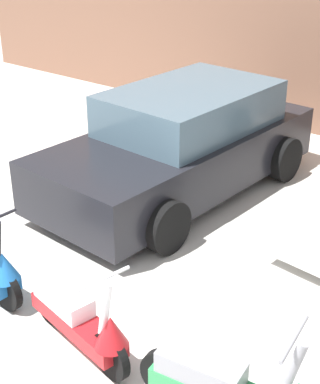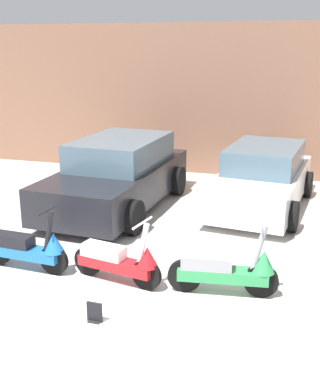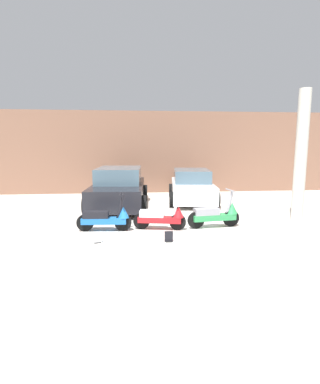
{
  "view_description": "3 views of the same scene",
  "coord_description": "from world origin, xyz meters",
  "px_view_note": "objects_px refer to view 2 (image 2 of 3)",
  "views": [
    {
      "loc": [
        2.58,
        -1.81,
        3.69
      ],
      "look_at": [
        -0.86,
        2.65,
        0.91
      ],
      "focal_mm": 55.0,
      "sensor_mm": 36.0,
      "label": 1
    },
    {
      "loc": [
        1.76,
        -4.81,
        3.26
      ],
      "look_at": [
        -0.48,
        2.96,
        0.83
      ],
      "focal_mm": 45.0,
      "sensor_mm": 36.0,
      "label": 2
    },
    {
      "loc": [
        -1.33,
        -6.78,
        2.26
      ],
      "look_at": [
        -0.47,
        2.31,
        0.85
      ],
      "focal_mm": 28.0,
      "sensor_mm": 36.0,
      "label": 3
    }
  ],
  "objects_px": {
    "car_rear_left": "(118,175)",
    "car_rear_center": "(262,178)",
    "scooter_front_center": "(228,269)",
    "scooter_front_right": "(120,260)",
    "scooter_front_left": "(28,248)",
    "placard_near_right_scooter": "(95,313)"
  },
  "relations": [
    {
      "from": "scooter_front_center",
      "to": "car_rear_left",
      "type": "height_order",
      "value": "car_rear_left"
    },
    {
      "from": "scooter_front_right",
      "to": "scooter_front_center",
      "type": "distance_m",
      "value": 1.53
    },
    {
      "from": "car_rear_left",
      "to": "placard_near_right_scooter",
      "type": "height_order",
      "value": "car_rear_left"
    },
    {
      "from": "car_rear_left",
      "to": "car_rear_center",
      "type": "height_order",
      "value": "car_rear_left"
    },
    {
      "from": "car_rear_center",
      "to": "car_rear_left",
      "type": "bearing_deg",
      "value": -67.18
    },
    {
      "from": "scooter_front_center",
      "to": "car_rear_left",
      "type": "relative_size",
      "value": 0.35
    },
    {
      "from": "scooter_front_right",
      "to": "scooter_front_left",
      "type": "bearing_deg",
      "value": -169.43
    },
    {
      "from": "scooter_front_right",
      "to": "car_rear_center",
      "type": "xyz_separation_m",
      "value": [
        1.65,
        4.12,
        0.26
      ]
    },
    {
      "from": "car_rear_center",
      "to": "placard_near_right_scooter",
      "type": "relative_size",
      "value": 15.24
    },
    {
      "from": "scooter_front_center",
      "to": "placard_near_right_scooter",
      "type": "distance_m",
      "value": 1.88
    },
    {
      "from": "scooter_front_center",
      "to": "placard_near_right_scooter",
      "type": "height_order",
      "value": "scooter_front_center"
    },
    {
      "from": "scooter_front_right",
      "to": "car_rear_center",
      "type": "height_order",
      "value": "car_rear_center"
    },
    {
      "from": "scooter_front_right",
      "to": "car_rear_center",
      "type": "distance_m",
      "value": 4.45
    },
    {
      "from": "scooter_front_right",
      "to": "placard_near_right_scooter",
      "type": "bearing_deg",
      "value": -75.71
    },
    {
      "from": "car_rear_left",
      "to": "placard_near_right_scooter",
      "type": "bearing_deg",
      "value": 20.58
    },
    {
      "from": "scooter_front_center",
      "to": "car_rear_left",
      "type": "xyz_separation_m",
      "value": [
        -2.8,
        3.19,
        0.32
      ]
    },
    {
      "from": "scooter_front_center",
      "to": "car_rear_center",
      "type": "bearing_deg",
      "value": 80.95
    },
    {
      "from": "car_rear_left",
      "to": "placard_near_right_scooter",
      "type": "xyz_separation_m",
      "value": [
        1.33,
        -4.33,
        -0.58
      ]
    },
    {
      "from": "car_rear_left",
      "to": "car_rear_center",
      "type": "xyz_separation_m",
      "value": [
        2.92,
        0.84,
        -0.08
      ]
    },
    {
      "from": "scooter_front_center",
      "to": "scooter_front_right",
      "type": "bearing_deg",
      "value": 176.09
    },
    {
      "from": "car_rear_left",
      "to": "car_rear_center",
      "type": "distance_m",
      "value": 3.04
    },
    {
      "from": "scooter_front_left",
      "to": "scooter_front_center",
      "type": "height_order",
      "value": "scooter_front_center"
    }
  ]
}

